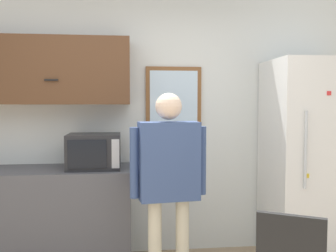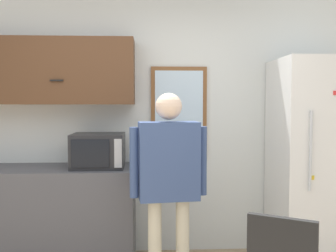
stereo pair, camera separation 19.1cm
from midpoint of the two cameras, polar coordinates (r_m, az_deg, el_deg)
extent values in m
cube|color=silver|center=(3.83, -6.67, 0.81)|extent=(6.00, 0.06, 2.70)
cube|color=#4C4C51|center=(3.83, -24.07, -12.95)|extent=(2.16, 0.60, 0.93)
cube|color=#51331E|center=(3.82, -23.93, 7.73)|extent=(2.16, 0.31, 0.63)
cube|color=black|center=(3.56, -18.86, 6.66)|extent=(0.12, 0.01, 0.01)
cube|color=#232326|center=(3.53, -12.72, -3.77)|extent=(0.48, 0.39, 0.32)
cube|color=black|center=(3.34, -13.83, -4.20)|extent=(0.33, 0.01, 0.25)
cube|color=#B2B2B2|center=(3.32, -9.65, -4.20)|extent=(0.07, 0.01, 0.25)
cylinder|color=beige|center=(3.17, -3.83, -17.80)|extent=(0.11, 0.11, 0.76)
cylinder|color=beige|center=(3.21, 0.41, -17.51)|extent=(0.11, 0.11, 0.76)
cube|color=#384C7A|center=(3.01, -1.72, -5.32)|extent=(0.50, 0.27, 0.62)
sphere|color=beige|center=(2.97, -1.73, 3.00)|extent=(0.21, 0.21, 0.21)
cylinder|color=#384C7A|center=(2.97, -7.03, -5.60)|extent=(0.07, 0.07, 0.56)
cylinder|color=#384C7A|center=(3.07, 3.40, -5.27)|extent=(0.07, 0.07, 0.56)
cube|color=white|center=(3.85, 19.16, -5.02)|extent=(0.75, 0.70, 1.94)
cylinder|color=silver|center=(3.41, 18.77, -3.46)|extent=(0.02, 0.02, 0.68)
cube|color=red|center=(3.50, 21.92, 4.66)|extent=(0.04, 0.01, 0.04)
cube|color=yellow|center=(3.47, 18.95, -7.20)|extent=(0.04, 0.01, 0.04)
cube|color=brown|center=(3.80, -0.59, 2.03)|extent=(0.56, 0.04, 0.93)
cube|color=silver|center=(3.78, -0.56, 2.03)|extent=(0.48, 0.01, 0.85)
camera|label=1|loc=(0.10, -91.84, -0.11)|focal=40.00mm
camera|label=2|loc=(0.10, 88.16, 0.11)|focal=40.00mm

